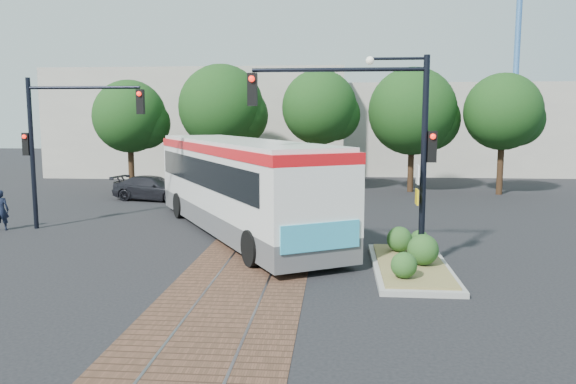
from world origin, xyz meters
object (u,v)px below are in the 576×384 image
object	(u,v)px
signal_pole_left	(58,132)
traffic_island	(411,258)
officer	(1,210)
parked_car	(153,188)
signal_pole_main	(381,128)
city_bus	(239,182)

from	to	relation	value
signal_pole_left	traffic_island	bearing A→B (deg)	-20.36
officer	parked_car	size ratio (longest dim) A/B	0.36
traffic_island	officer	size ratio (longest dim) A/B	3.20
parked_car	signal_pole_main	bearing A→B (deg)	-126.48
signal_pole_main	parked_car	world-z (taller)	signal_pole_main
parked_car	traffic_island	bearing A→B (deg)	-124.33
signal_pole_main	parked_car	distance (m)	17.33
signal_pole_main	parked_car	xyz separation A→B (m)	(-11.15, 12.79, -3.50)
city_bus	signal_pole_left	bearing A→B (deg)	149.30
city_bus	signal_pole_main	distance (m)	7.19
traffic_island	parked_car	xyz separation A→B (m)	(-12.11, 12.88, 0.32)
signal_pole_main	officer	world-z (taller)	signal_pole_main
traffic_island	officer	xyz separation A→B (m)	(-15.48, 4.41, 0.48)
signal_pole_main	officer	size ratio (longest dim) A/B	3.70
signal_pole_left	parked_car	distance (m)	8.67
city_bus	signal_pole_left	xyz separation A→B (m)	(-7.19, 0.14, 1.86)
city_bus	parked_car	world-z (taller)	city_bus
traffic_island	signal_pole_main	world-z (taller)	signal_pole_main
city_bus	parked_car	xyz separation A→B (m)	(-6.12, 8.12, -1.35)
officer	signal_pole_main	bearing A→B (deg)	148.98
traffic_island	parked_car	distance (m)	17.68
traffic_island	officer	distance (m)	16.10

